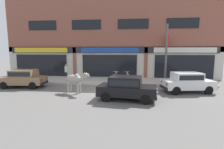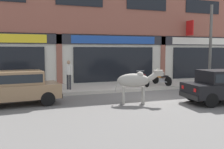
% 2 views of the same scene
% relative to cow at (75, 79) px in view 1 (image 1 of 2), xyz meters
% --- Properties ---
extents(ground_plane, '(90.00, 90.00, 0.00)m').
position_rel_cow_xyz_m(ground_plane, '(1.61, 0.77, -1.01)').
color(ground_plane, '#605E5B').
extents(sidewalk, '(19.00, 3.74, 0.18)m').
position_rel_cow_xyz_m(sidewalk, '(1.61, 4.84, -0.92)').
color(sidewalk, '#B7AFA3').
rests_on(sidewalk, ground).
extents(shop_building, '(23.00, 1.40, 9.50)m').
position_rel_cow_xyz_m(shop_building, '(1.61, 6.97, 3.53)').
color(shop_building, '#8E5142').
rests_on(shop_building, ground).
extents(cow, '(2.04, 1.08, 1.61)m').
position_rel_cow_xyz_m(cow, '(0.00, 0.00, 0.00)').
color(cow, '#9E998E').
rests_on(cow, ground).
extents(car_0, '(3.79, 2.20, 1.46)m').
position_rel_cow_xyz_m(car_0, '(8.01, 1.18, -0.19)').
color(car_0, black).
rests_on(car_0, ground).
extents(car_1, '(3.71, 1.87, 1.46)m').
position_rel_cow_xyz_m(car_1, '(-4.85, 1.43, -0.19)').
color(car_1, black).
rests_on(car_1, ground).
extents(car_2, '(3.74, 2.00, 1.46)m').
position_rel_cow_xyz_m(car_2, '(3.69, -1.27, -0.19)').
color(car_2, black).
rests_on(car_2, ground).
extents(motorcycle_0, '(0.57, 1.81, 0.88)m').
position_rel_cow_xyz_m(motorcycle_0, '(2.43, 3.97, -0.44)').
color(motorcycle_0, black).
rests_on(motorcycle_0, sidewalk).
extents(motorcycle_1, '(0.52, 1.81, 0.88)m').
position_rel_cow_xyz_m(motorcycle_1, '(3.66, 3.89, -0.44)').
color(motorcycle_1, black).
rests_on(motorcycle_1, sidewalk).
extents(pedestrian, '(0.33, 0.42, 1.60)m').
position_rel_cow_xyz_m(pedestrian, '(-2.15, 4.00, 0.15)').
color(pedestrian, '#2D2D33').
rests_on(pedestrian, sidewalk).
extents(utility_pole, '(0.18, 0.18, 5.02)m').
position_rel_cow_xyz_m(utility_pole, '(6.83, 3.27, 1.68)').
color(utility_pole, '#595651').
rests_on(utility_pole, sidewalk).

